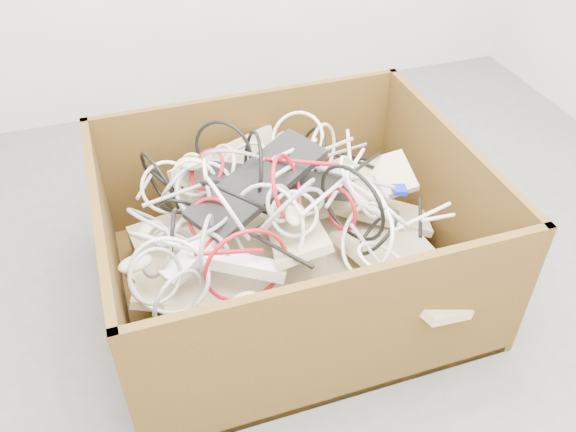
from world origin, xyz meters
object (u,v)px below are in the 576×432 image
object	(u,v)px
power_strip_right	(238,264)
vga_plug	(399,190)
cardboard_box	(285,259)
power_strip_left	(206,242)

from	to	relation	value
power_strip_right	vga_plug	xyz separation A→B (m)	(0.57, 0.15, 0.01)
cardboard_box	power_strip_left	world-z (taller)	cardboard_box
cardboard_box	vga_plug	distance (m)	0.43
power_strip_right	cardboard_box	bearing A→B (deg)	65.68
power_strip_right	power_strip_left	bearing A→B (deg)	155.39
power_strip_left	vga_plug	bearing A→B (deg)	-23.90
cardboard_box	power_strip_left	bearing A→B (deg)	-160.61
power_strip_right	vga_plug	size ratio (longest dim) A/B	6.00
cardboard_box	power_strip_right	bearing A→B (deg)	-138.47
power_strip_right	vga_plug	bearing A→B (deg)	39.09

